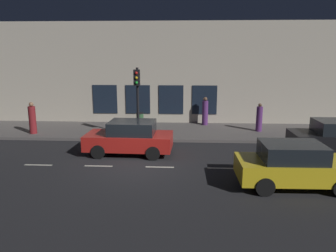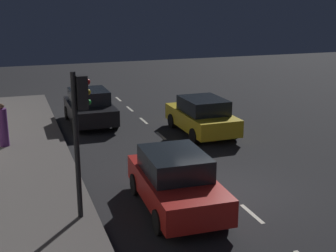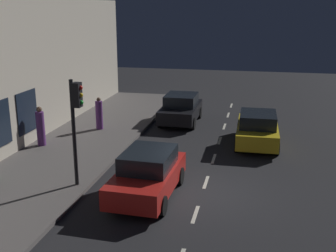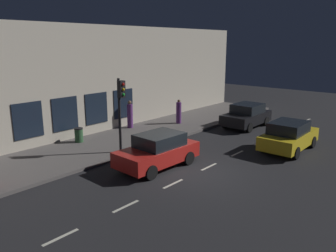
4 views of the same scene
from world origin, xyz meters
The scene contains 8 objects.
ground_plane centered at (0.00, 0.00, 0.00)m, with size 60.00×60.00×0.00m, color #232326.
sidewalk centered at (6.25, 0.00, 0.07)m, with size 4.50×32.00×0.15m.
lane_centre_line centered at (0.00, -1.00, 0.00)m, with size 0.12×27.20×0.01m.
traffic_light centered at (4.33, 0.52, 2.79)m, with size 0.48×0.32×3.79m.
parked_car_0 centered at (2.49, -9.15, 0.79)m, with size 2.01×3.92×1.58m.
parked_car_1 centered at (-1.76, -5.91, 0.79)m, with size 1.99×4.07×1.58m.
parked_car_2 centered at (1.82, 0.54, 0.79)m, with size 2.03×4.09×1.58m.
pedestrian_0 centered at (6.27, -6.43, 0.92)m, with size 0.50×0.50×1.67m.
Camera 2 is at (5.89, 11.53, 5.62)m, focal length 49.04 mm.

